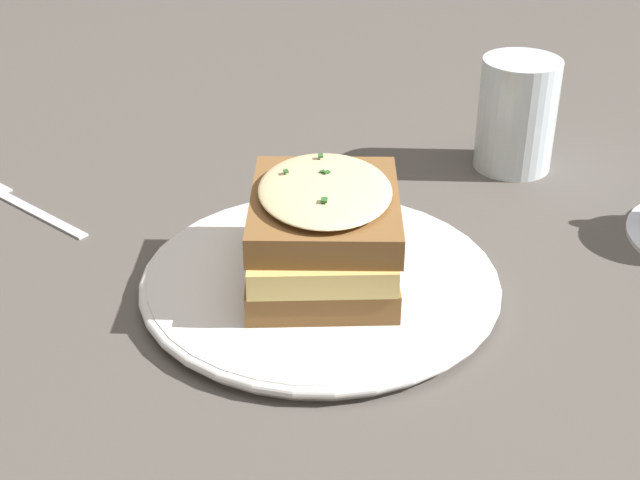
% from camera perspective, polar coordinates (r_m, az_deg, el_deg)
% --- Properties ---
extents(ground_plane, '(2.40, 2.40, 0.00)m').
position_cam_1_polar(ground_plane, '(0.65, 3.49, -3.35)').
color(ground_plane, '#514C47').
extents(dinner_plate, '(0.26, 0.26, 0.01)m').
position_cam_1_polar(dinner_plate, '(0.64, 0.00, -2.66)').
color(dinner_plate, white).
rests_on(dinner_plate, ground_plane).
extents(sandwich, '(0.16, 0.16, 0.07)m').
position_cam_1_polar(sandwich, '(0.62, 0.13, 0.55)').
color(sandwich, brown).
rests_on(sandwich, dinner_plate).
extents(water_glass, '(0.07, 0.07, 0.10)m').
position_cam_1_polar(water_glass, '(0.83, 12.48, 7.85)').
color(water_glass, silver).
rests_on(water_glass, ground_plane).
extents(fork, '(0.06, 0.19, 0.00)m').
position_cam_1_polar(fork, '(0.82, -19.74, 2.83)').
color(fork, silver).
rests_on(fork, ground_plane).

